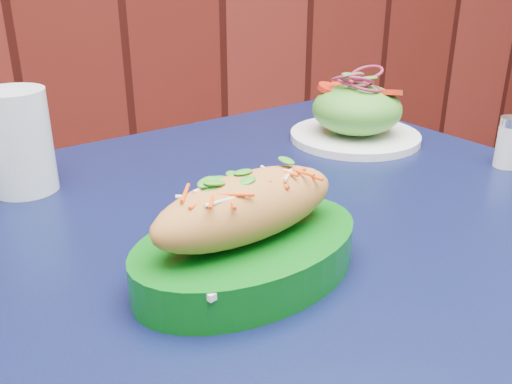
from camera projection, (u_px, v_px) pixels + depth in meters
name	position (u px, v px, depth m)	size (l,w,h in m)	color
cafe_table	(296.00, 280.00, 0.69)	(0.96, 0.96, 0.75)	black
banh_mi_basket	(247.00, 235.00, 0.52)	(0.27, 0.21, 0.11)	#085C11
salad_plate	(356.00, 114.00, 0.90)	(0.21, 0.21, 0.11)	white
water_glass	(19.00, 142.00, 0.70)	(0.08, 0.08, 0.13)	silver
salt_shaker	(509.00, 142.00, 0.79)	(0.03, 0.03, 0.07)	white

